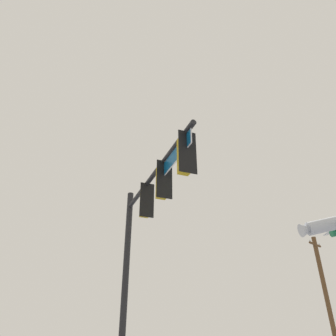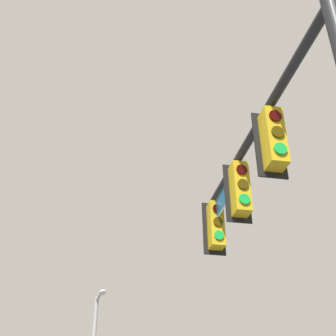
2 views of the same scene
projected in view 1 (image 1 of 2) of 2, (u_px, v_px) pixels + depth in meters
The scene contains 2 objects.
signal_pole_near at pixel (145, 223), 11.38m from camera, with size 6.52×1.03×7.40m.
utility_pole at pixel (327, 297), 24.30m from camera, with size 0.60×1.82×9.34m.
Camera 1 is at (5.03, -12.66, 1.47)m, focal length 35.00 mm.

